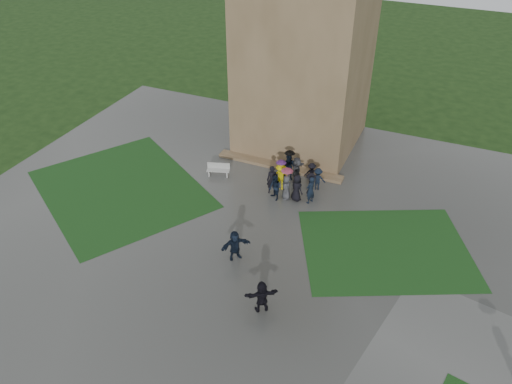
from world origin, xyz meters
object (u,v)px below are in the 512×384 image
at_px(tower, 307,19).
at_px(pedestrian_near, 262,297).
at_px(bench, 218,170).
at_px(pedestrian_mid, 235,245).

bearing_deg(tower, pedestrian_near, -76.82).
xyz_separation_m(tower, pedestrian_near, (3.94, -16.80, -8.10)).
bearing_deg(pedestrian_near, bench, -88.35).
relative_size(pedestrian_mid, pedestrian_near, 1.01).
bearing_deg(pedestrian_near, tower, -111.96).
height_order(bench, pedestrian_near, pedestrian_near).
bearing_deg(pedestrian_mid, tower, 47.52).
xyz_separation_m(tower, pedestrian_mid, (1.19, -13.99, -8.09)).
bearing_deg(bench, pedestrian_mid, -74.75).
height_order(tower, bench, tower).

